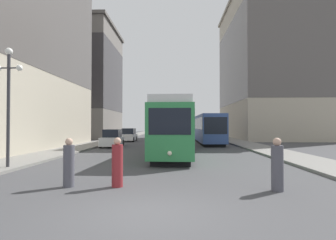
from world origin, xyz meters
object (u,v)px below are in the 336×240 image
at_px(parked_car_left_mid, 129,135).
at_px(pedestrian_on_sidewalk, 277,166).
at_px(lamp_post_left_near, 9,89).
at_px(pedestrian_crossing_far, 69,164).
at_px(transit_bus, 208,128).
at_px(parked_car_left_near, 112,139).
at_px(pedestrian_crossing_near, 117,164).
at_px(streetcar, 175,127).

xyz_separation_m(parked_car_left_mid, pedestrian_on_sidewalk, (10.01, -29.12, 0.00)).
bearing_deg(lamp_post_left_near, pedestrian_crossing_far, -39.45).
bearing_deg(transit_bus, parked_car_left_near, -152.23).
bearing_deg(pedestrian_on_sidewalk, pedestrian_crossing_far, -81.00).
bearing_deg(pedestrian_crossing_near, parked_car_left_near, -23.10).
distance_m(parked_car_left_near, parked_car_left_mid, 10.09).
bearing_deg(pedestrian_crossing_near, pedestrian_crossing_far, 55.01).
bearing_deg(pedestrian_crossing_far, parked_car_left_near, -109.82).
height_order(streetcar, pedestrian_on_sidewalk, streetcar).
relative_size(parked_car_left_near, pedestrian_crossing_far, 2.47).
xyz_separation_m(transit_bus, pedestrian_crossing_far, (-7.83, -24.18, -1.12)).
bearing_deg(streetcar, pedestrian_on_sidewalk, -71.74).
bearing_deg(pedestrian_crossing_far, pedestrian_crossing_near, 153.57).
height_order(transit_bus, parked_car_left_mid, transit_bus).
xyz_separation_m(transit_bus, lamp_post_left_near, (-12.39, -20.43, 2.11)).
bearing_deg(pedestrian_crossing_far, streetcar, -136.25).
xyz_separation_m(transit_bus, pedestrian_crossing_near, (-6.06, -24.13, -1.11)).
bearing_deg(pedestrian_on_sidewalk, lamp_post_left_near, -96.94).
height_order(transit_bus, lamp_post_left_near, lamp_post_left_near).
bearing_deg(pedestrian_on_sidewalk, parked_car_left_near, -139.79).
height_order(transit_bus, parked_car_left_near, transit_bus).
xyz_separation_m(pedestrian_on_sidewalk, lamp_post_left_near, (-11.91, 4.20, 3.22)).
height_order(pedestrian_crossing_far, lamp_post_left_near, lamp_post_left_near).
xyz_separation_m(pedestrian_crossing_near, pedestrian_crossing_far, (-1.77, -0.05, -0.01)).
height_order(parked_car_left_mid, pedestrian_crossing_far, parked_car_left_mid).
bearing_deg(lamp_post_left_near, pedestrian_on_sidewalk, -19.41).
height_order(parked_car_left_mid, pedestrian_crossing_near, parked_car_left_mid).
bearing_deg(streetcar, transit_bus, 74.70).
distance_m(streetcar, pedestrian_crossing_far, 12.41).
distance_m(streetcar, parked_car_left_near, 9.56).
height_order(transit_bus, pedestrian_on_sidewalk, transit_bus).
height_order(parked_car_left_near, parked_car_left_mid, same).
bearing_deg(transit_bus, lamp_post_left_near, -121.53).
xyz_separation_m(parked_car_left_near, pedestrian_on_sidewalk, (10.01, -19.03, 0.00)).
xyz_separation_m(transit_bus, parked_car_left_near, (-10.49, -5.59, -1.10)).
relative_size(transit_bus, pedestrian_on_sidewalk, 7.12).
relative_size(pedestrian_crossing_near, pedestrian_on_sidewalk, 0.99).
bearing_deg(parked_car_left_mid, parked_car_left_near, -89.29).
relative_size(transit_bus, pedestrian_crossing_near, 7.19).
bearing_deg(pedestrian_crossing_near, streetcar, -46.76).
bearing_deg(streetcar, lamp_post_left_near, -134.31).
height_order(pedestrian_crossing_near, pedestrian_crossing_far, pedestrian_crossing_near).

